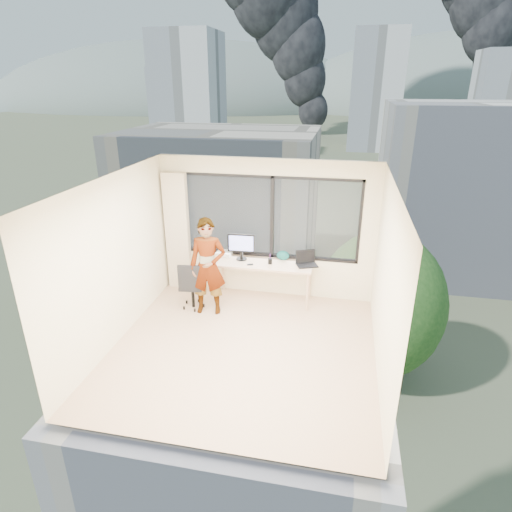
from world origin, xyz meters
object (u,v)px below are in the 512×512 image
(handbag, at_px, (283,255))
(person, at_px, (208,267))
(game_console, at_px, (224,253))
(desk, at_px, (263,281))
(monitor, at_px, (241,247))
(chair, at_px, (192,284))
(laptop, at_px, (307,260))

(handbag, bearing_deg, person, -148.52)
(game_console, bearing_deg, handbag, 3.68)
(desk, distance_m, handbag, 0.61)
(person, distance_m, monitor, 0.84)
(desk, xyz_separation_m, chair, (-1.19, -0.55, 0.09))
(person, distance_m, game_console, 0.87)
(monitor, bearing_deg, chair, -143.65)
(game_console, height_order, laptop, laptop)
(game_console, distance_m, laptop, 1.61)
(desk, bearing_deg, laptop, 1.97)
(game_console, height_order, handbag, handbag)
(person, relative_size, handbag, 7.39)
(monitor, height_order, handbag, monitor)
(game_console, relative_size, handbag, 1.22)
(person, xyz_separation_m, handbag, (1.19, 0.85, -0.03))
(person, bearing_deg, monitor, 50.67)
(person, relative_size, laptop, 4.51)
(laptop, height_order, handbag, laptop)
(chair, height_order, game_console, chair)
(game_console, relative_size, laptop, 0.74)
(chair, distance_m, person, 0.53)
(desk, bearing_deg, handbag, 31.72)
(chair, xyz_separation_m, person, (0.34, -0.09, 0.40))
(desk, relative_size, monitor, 3.55)
(person, bearing_deg, handbag, 26.91)
(chair, xyz_separation_m, handbag, (1.53, 0.76, 0.38))
(chair, height_order, monitor, monitor)
(monitor, relative_size, game_console, 1.77)
(monitor, distance_m, laptop, 1.24)
(monitor, xyz_separation_m, handbag, (0.76, 0.13, -0.16))
(desk, xyz_separation_m, handbag, (0.33, 0.21, 0.47))
(desk, relative_size, laptop, 4.68)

